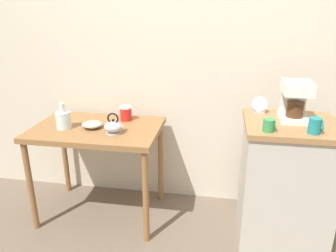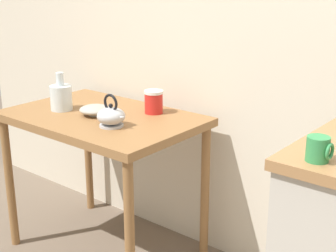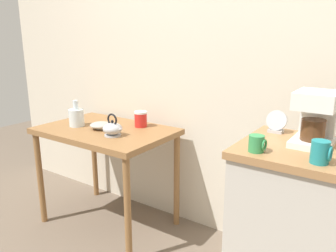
% 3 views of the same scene
% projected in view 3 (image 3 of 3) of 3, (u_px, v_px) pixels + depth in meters
% --- Properties ---
extents(back_wall, '(4.40, 0.10, 2.80)m').
position_uv_depth(back_wall, '(226.00, 36.00, 2.20)').
color(back_wall, beige).
rests_on(back_wall, ground_plane).
extents(wooden_table, '(0.95, 0.63, 0.75)m').
position_uv_depth(wooden_table, '(106.00, 141.00, 2.44)').
color(wooden_table, olive).
rests_on(wooden_table, ground_plane).
extents(kitchen_counter, '(0.61, 0.56, 0.89)m').
position_uv_depth(kitchen_counter, '(298.00, 231.00, 1.69)').
color(kitchen_counter, '#BCB7AD').
rests_on(kitchen_counter, ground_plane).
extents(bowl_stoneware, '(0.15, 0.15, 0.05)m').
position_uv_depth(bowl_stoneware, '(101.00, 125.00, 2.40)').
color(bowl_stoneware, '#9E998C').
rests_on(bowl_stoneware, wooden_table).
extents(teakettle, '(0.16, 0.13, 0.15)m').
position_uv_depth(teakettle, '(113.00, 129.00, 2.23)').
color(teakettle, '#B2B5BA').
rests_on(teakettle, wooden_table).
extents(glass_carafe_vase, '(0.11, 0.11, 0.19)m').
position_uv_depth(glass_carafe_vase, '(76.00, 117.00, 2.47)').
color(glass_carafe_vase, silver).
rests_on(glass_carafe_vase, wooden_table).
extents(canister_enamel, '(0.09, 0.09, 0.11)m').
position_uv_depth(canister_enamel, '(141.00, 119.00, 2.45)').
color(canister_enamel, red).
rests_on(canister_enamel, wooden_table).
extents(coffee_maker, '(0.18, 0.22, 0.26)m').
position_uv_depth(coffee_maker, '(316.00, 116.00, 1.59)').
color(coffee_maker, white).
rests_on(coffee_maker, kitchen_counter).
extents(mug_dark_teal, '(0.08, 0.07, 0.10)m').
position_uv_depth(mug_dark_teal, '(321.00, 152.00, 1.37)').
color(mug_dark_teal, teal).
rests_on(mug_dark_teal, kitchen_counter).
extents(mug_tall_green, '(0.08, 0.07, 0.08)m').
position_uv_depth(mug_tall_green, '(257.00, 144.00, 1.51)').
color(mug_tall_green, '#338C4C').
rests_on(mug_tall_green, kitchen_counter).
extents(table_clock, '(0.11, 0.05, 0.12)m').
position_uv_depth(table_clock, '(276.00, 123.00, 1.81)').
color(table_clock, '#B2B5BA').
rests_on(table_clock, kitchen_counter).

